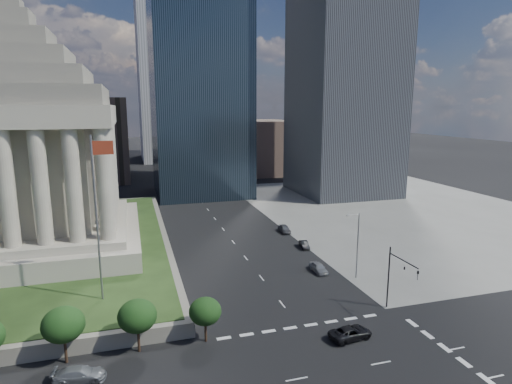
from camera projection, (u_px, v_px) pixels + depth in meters
name	position (u px, v px, depth m)	size (l,w,h in m)	color
ground	(193.00, 190.00, 130.41)	(500.00, 500.00, 0.00)	black
sidewalk_ne	(402.00, 210.00, 105.61)	(68.00, 90.00, 0.03)	slate
war_memorial	(22.00, 130.00, 67.86)	(34.00, 34.00, 39.00)	gray
flagpole	(98.00, 210.00, 50.30)	(2.52, 0.24, 20.00)	slate
midrise_glass	(199.00, 89.00, 120.41)	(26.00, 26.00, 60.00)	black
highrise_ne	(347.00, 15.00, 118.26)	(26.00, 28.00, 100.00)	black
building_filler_ne	(263.00, 146.00, 165.59)	(20.00, 30.00, 20.00)	brown
building_filler_nw	(92.00, 140.00, 147.53)	(24.00, 30.00, 28.00)	brown
traffic_signal_ne	(398.00, 273.00, 51.71)	(0.30, 5.74, 8.00)	black
street_lamp_north	(357.00, 242.00, 62.49)	(2.13, 0.22, 10.00)	slate
pickup_truck	(351.00, 333.00, 46.86)	(2.27, 4.92, 1.37)	black
suv_grey	(80.00, 374.00, 39.56)	(4.72, 1.92, 1.37)	slate
parked_sedan_near	(319.00, 268.00, 65.79)	(1.71, 4.26, 1.45)	gray
parked_sedan_mid	(304.00, 245.00, 77.11)	(1.30, 3.72, 1.23)	black
parked_sedan_far	(284.00, 229.00, 86.77)	(1.77, 4.39, 1.50)	#515258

